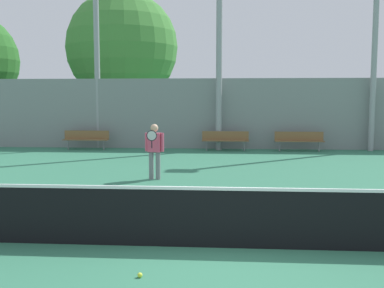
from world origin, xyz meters
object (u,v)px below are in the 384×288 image
object	(u,v)px
bench_courtside_near	(299,139)
tree_dark_dense	(122,48)
light_pole_far_right	(376,10)
light_pole_center_back	(97,38)
light_pole_near_left	(219,0)
tennis_ball	(140,275)
bench_adjacent_court	(86,138)
bench_by_gate	(225,138)
tennis_net	(223,217)
tennis_player	(154,148)

from	to	relation	value
bench_courtside_near	tree_dark_dense	world-z (taller)	tree_dark_dense
light_pole_far_right	light_pole_center_back	xyz separation A→B (m)	(-12.82, 0.46, -1.00)
light_pole_near_left	tennis_ball	xyz separation A→B (m)	(-0.85, -15.16, -6.77)
bench_adjacent_court	light_pole_near_left	xyz separation A→B (m)	(6.21, 0.30, 6.25)
light_pole_far_right	light_pole_center_back	bearing A→B (deg)	177.93
bench_adjacent_court	light_pole_far_right	xyz separation A→B (m)	(13.17, 0.37, 5.72)
bench_courtside_near	bench_by_gate	distance (m)	3.35
bench_adjacent_court	light_pole_near_left	bearing A→B (deg)	2.76
bench_adjacent_court	light_pole_far_right	world-z (taller)	light_pole_far_right
light_pole_center_back	tree_dark_dense	xyz separation A→B (m)	(-0.06, 5.71, 0.16)
tennis_net	light_pole_far_right	size ratio (longest dim) A/B	1.15
tennis_ball	tennis_player	bearing A→B (deg)	97.33
bench_adjacent_court	light_pole_center_back	xyz separation A→B (m)	(0.36, 0.83, 4.73)
light_pole_center_back	tennis_ball	size ratio (longest dim) A/B	133.47
tennis_player	bench_courtside_near	world-z (taller)	tennis_player
tennis_ball	light_pole_center_back	bearing A→B (deg)	107.70
tree_dark_dense	light_pole_near_left	bearing A→B (deg)	-46.52
bench_by_gate	tree_dark_dense	bearing A→B (deg)	133.61
tennis_player	tennis_ball	distance (m)	7.41
light_pole_near_left	tennis_net	bearing A→B (deg)	-88.94
tennis_net	bench_courtside_near	size ratio (longest dim) A/B	5.67
tennis_net	tennis_ball	world-z (taller)	tennis_net
tennis_net	light_pole_center_back	xyz separation A→B (m)	(-6.12, 14.40, 4.78)
tennis_ball	bench_adjacent_court	bearing A→B (deg)	109.84
tennis_ball	tree_dark_dense	xyz separation A→B (m)	(-5.06, 21.40, 5.41)
tennis_net	bench_by_gate	distance (m)	13.57
bench_adjacent_court	tree_dark_dense	bearing A→B (deg)	87.39
tennis_player	light_pole_center_back	distance (m)	10.29
tennis_player	bench_by_gate	distance (m)	7.86
tennis_net	bench_adjacent_court	distance (m)	15.03
bench_adjacent_court	light_pole_near_left	distance (m)	8.82
tennis_player	bench_adjacent_court	bearing A→B (deg)	127.55
tennis_net	tree_dark_dense	bearing A→B (deg)	107.07
tennis_net	light_pole_center_back	world-z (taller)	light_pole_center_back
bench_by_gate	tennis_net	bearing A→B (deg)	-90.23
bench_adjacent_court	light_pole_far_right	size ratio (longest dim) A/B	0.20
tennis_player	bench_by_gate	bearing A→B (deg)	81.69
tennis_player	tree_dark_dense	xyz separation A→B (m)	(-4.13, 14.10, 4.50)
light_pole_center_back	tennis_ball	xyz separation A→B (m)	(5.01, -15.69, -5.25)
tennis_player	light_pole_near_left	world-z (taller)	light_pole_near_left
tennis_player	tree_dark_dense	distance (m)	15.37
bench_courtside_near	bench_by_gate	xyz separation A→B (m)	(-3.35, -0.00, -0.00)
light_pole_near_left	tree_dark_dense	distance (m)	8.71
light_pole_far_right	bench_courtside_near	bearing A→B (deg)	-173.63
tennis_net	tree_dark_dense	distance (m)	21.60
bench_by_gate	light_pole_center_back	world-z (taller)	light_pole_center_back
light_pole_far_right	tree_dark_dense	xyz separation A→B (m)	(-12.88, 6.17, -0.84)
bench_courtside_near	light_pole_near_left	size ratio (longest dim) A/B	0.18
bench_courtside_near	tree_dark_dense	distance (m)	12.58
tennis_player	bench_by_gate	world-z (taller)	tennis_player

